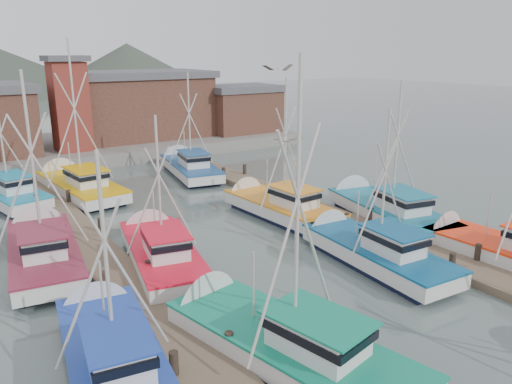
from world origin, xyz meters
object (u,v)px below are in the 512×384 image
lookout_tower (69,103)px  boat_4 (276,340)px  boat_12 (78,185)px  boat_8 (160,251)px

lookout_tower → boat_4: (-2.47, -35.59, -4.86)m
boat_12 → lookout_tower: bearing=70.7°
lookout_tower → boat_8: size_ratio=0.90×
boat_4 → boat_12: bearing=78.4°
lookout_tower → boat_8: bearing=-95.7°
boat_12 → boat_4: bearing=-95.6°
boat_8 → boat_4: bearing=-77.4°
boat_8 → boat_12: bearing=101.8°
boat_8 → boat_12: size_ratio=0.79×
lookout_tower → boat_4: boat_4 is taller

